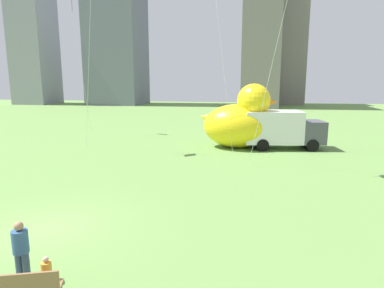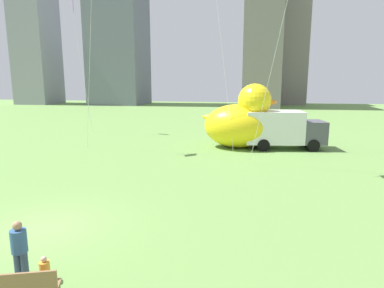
# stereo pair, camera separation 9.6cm
# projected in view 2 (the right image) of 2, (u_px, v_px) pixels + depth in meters

# --- Properties ---
(ground_plane) EXTENTS (140.00, 140.00, 0.00)m
(ground_plane) POSITION_uv_depth(u_px,v_px,m) (47.00, 228.00, 11.81)
(ground_plane) COLOR #679147
(park_bench) EXTENTS (1.59, 0.93, 0.90)m
(park_bench) POSITION_uv_depth(u_px,v_px,m) (24.00, 287.00, 7.64)
(park_bench) COLOR olive
(park_bench) RESTS_ON ground
(person_adult) EXTENTS (0.40, 0.40, 1.63)m
(person_adult) POSITION_uv_depth(u_px,v_px,m) (20.00, 248.00, 8.54)
(person_adult) COLOR #38476B
(person_adult) RESTS_ON ground
(person_child) EXTENTS (0.25, 0.25, 1.01)m
(person_child) POSITION_uv_depth(u_px,v_px,m) (45.00, 274.00, 8.03)
(person_child) COLOR silver
(person_child) RESTS_ON ground
(giant_inflatable_duck) EXTENTS (5.90, 3.78, 4.89)m
(giant_inflatable_duck) POSITION_uv_depth(u_px,v_px,m) (240.00, 121.00, 25.58)
(giant_inflatable_duck) COLOR yellow
(giant_inflatable_duck) RESTS_ON ground
(box_truck) EXTENTS (6.14, 3.17, 2.85)m
(box_truck) POSITION_uv_depth(u_px,v_px,m) (282.00, 130.00, 25.25)
(box_truck) COLOR white
(box_truck) RESTS_ON ground
(city_skyline) EXTENTS (61.09, 17.08, 40.13)m
(city_skyline) POSITION_uv_depth(u_px,v_px,m) (151.00, 24.00, 68.66)
(city_skyline) COLOR gray
(city_skyline) RESTS_ON ground
(kite_purple) EXTENTS (1.75, 1.49, 13.78)m
(kite_purple) POSITION_uv_depth(u_px,v_px,m) (73.00, 0.00, 31.03)
(kite_purple) COLOR silver
(kite_purple) RESTS_ON ground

